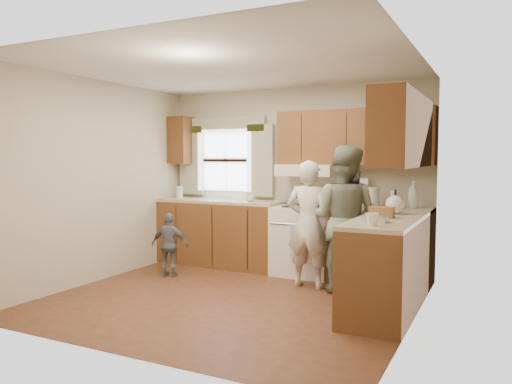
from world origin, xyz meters
The scene contains 6 objects.
room centered at (0.00, 0.00, 1.25)m, with size 3.80×3.80×3.80m.
kitchen_fixtures centered at (0.62, 1.08, 0.84)m, with size 3.80×2.25×2.15m.
stove centered at (0.30, 1.44, 0.47)m, with size 0.76×0.67×1.07m.
woman_left centered at (0.57, 0.85, 0.75)m, with size 0.55×0.36×1.51m, color beige.
woman_right centered at (1.00, 0.85, 0.84)m, with size 0.82×0.64×1.68m, color #1F372C.
child centered at (-1.22, 0.54, 0.41)m, with size 0.49×0.20×0.83m, color slate.
Camera 1 is at (2.62, -4.67, 1.55)m, focal length 35.00 mm.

